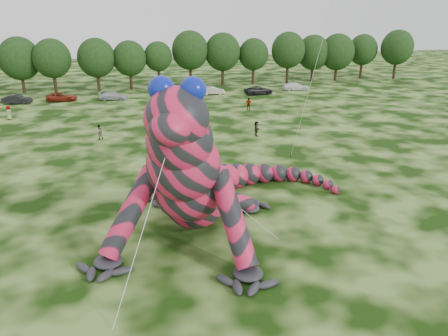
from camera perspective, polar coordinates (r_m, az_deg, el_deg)
name	(u,v)px	position (r m, az deg, el deg)	size (l,w,h in m)	color
ground	(243,216)	(31.33, 2.54, -6.29)	(240.00, 240.00, 0.00)	#16330A
inflatable_gecko	(199,146)	(29.03, -3.31, 2.87)	(17.97, 21.34, 10.67)	#CE1E4A
tree_5	(20,65)	(86.95, -25.05, 12.08)	(7.16, 6.44, 9.80)	black
tree_6	(53,66)	(84.48, -21.44, 12.28)	(6.52, 5.86, 9.49)	black
tree_7	(97,65)	(84.13, -16.26, 12.81)	(6.68, 6.01, 9.48)	black
tree_8	(130,65)	(84.44, -12.18, 12.98)	(6.14, 5.53, 8.94)	black
tree_9	(158,65)	(85.24, -8.55, 13.17)	(5.27, 4.74, 8.68)	black
tree_10	(190,58)	(87.30, -4.43, 14.07)	(7.09, 6.38, 10.50)	black
tree_11	(223,59)	(88.34, -0.18, 14.05)	(7.01, 6.31, 10.07)	black
tree_12	(253,61)	(89.75, 3.86, 13.75)	(5.99, 5.39, 8.97)	black
tree_13	(288,58)	(91.64, 8.34, 14.08)	(6.83, 6.15, 10.13)	black
tree_14	(313,58)	(95.75, 11.55, 13.91)	(6.82, 6.14, 9.40)	black
tree_15	(337,57)	(97.21, 14.54, 13.84)	(7.17, 6.45, 9.63)	black
tree_16	(362,56)	(102.13, 17.62, 13.74)	(6.26, 5.63, 9.37)	black
tree_17	(396,54)	(103.48, 21.59, 13.62)	(6.98, 6.28, 10.30)	black
car_1	(17,99)	(77.04, -25.43, 8.10)	(1.53, 4.38, 1.44)	black
car_2	(62,97)	(76.70, -20.41, 8.68)	(2.24, 4.85, 1.35)	maroon
car_3	(113,96)	(75.39, -14.27, 9.13)	(1.87, 4.61, 1.34)	#B6BCC0
car_4	(183,94)	(75.24, -5.43, 9.64)	(1.64, 4.08, 1.39)	#102343
car_5	(213,91)	(78.12, -1.43, 10.07)	(1.42, 4.06, 1.34)	beige
car_6	(259,90)	(78.42, 4.57, 10.08)	(2.34, 5.07, 1.41)	#252528
car_7	(296,86)	(83.43, 9.37, 10.47)	(1.99, 4.88, 1.42)	white
spectator_5	(256,129)	(51.39, 4.26, 5.16)	(1.60, 0.51, 1.73)	gray
spectator_1	(99,132)	(51.72, -16.01, 4.52)	(0.83, 0.64, 1.70)	gray
spectator_4	(9,113)	(65.96, -26.30, 6.50)	(0.92, 0.60, 1.89)	gray
spectator_3	(249,104)	(65.10, 3.25, 8.33)	(1.09, 0.45, 1.86)	gray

